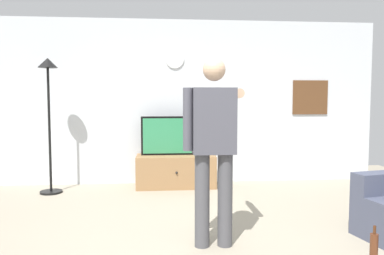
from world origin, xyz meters
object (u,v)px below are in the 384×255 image
at_px(wall_clock, 175,59).
at_px(framed_picture, 310,97).
at_px(beverage_bottle, 374,248).
at_px(floor_lamp, 49,97).
at_px(tv_stand, 176,171).
at_px(television, 176,136).
at_px(person_standing_nearer_lamp, 214,141).

xyz_separation_m(wall_clock, framed_picture, (2.31, 0.00, -0.62)).
bearing_deg(beverage_bottle, framed_picture, 76.66).
bearing_deg(wall_clock, floor_lamp, -163.95).
xyz_separation_m(framed_picture, floor_lamp, (-4.18, -0.54, -0.00)).
bearing_deg(floor_lamp, tv_stand, 7.56).
bearing_deg(television, framed_picture, 6.14).
bearing_deg(beverage_bottle, wall_clock, 115.24).
relative_size(wall_clock, floor_lamp, 0.15).
xyz_separation_m(television, floor_lamp, (-1.87, -0.29, 0.61)).
xyz_separation_m(television, person_standing_nearer_lamp, (0.25, -2.49, 0.18)).
distance_m(television, framed_picture, 2.40).
bearing_deg(television, floor_lamp, -171.04).
relative_size(television, floor_lamp, 0.55).
distance_m(tv_stand, floor_lamp, 2.22).
height_order(television, framed_picture, framed_picture).
distance_m(framed_picture, person_standing_nearer_lamp, 3.45).
bearing_deg(tv_stand, television, 90.00).
xyz_separation_m(floor_lamp, beverage_bottle, (3.41, -2.72, -1.29)).
relative_size(wall_clock, beverage_bottle, 0.90).
bearing_deg(beverage_bottle, tv_stand, 117.36).
xyz_separation_m(tv_stand, person_standing_nearer_lamp, (0.25, -2.44, 0.75)).
height_order(framed_picture, floor_lamp, floor_lamp).
relative_size(television, wall_clock, 3.68).
bearing_deg(tv_stand, beverage_bottle, -62.64).
relative_size(wall_clock, framed_picture, 0.49).
xyz_separation_m(wall_clock, floor_lamp, (-1.87, -0.54, -0.63)).
bearing_deg(television, tv_stand, -90.00).
xyz_separation_m(framed_picture, beverage_bottle, (-0.77, -3.26, -1.29)).
relative_size(tv_stand, person_standing_nearer_lamp, 0.71).
distance_m(wall_clock, floor_lamp, 2.05).
bearing_deg(wall_clock, person_standing_nearer_lamp, -84.75).
height_order(television, person_standing_nearer_lamp, person_standing_nearer_lamp).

